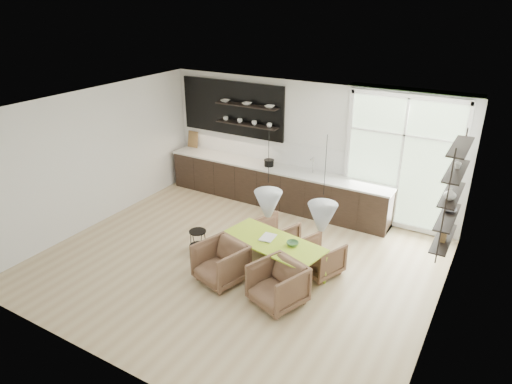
% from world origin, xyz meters
% --- Properties ---
extents(room, '(7.02, 6.01, 2.91)m').
position_xyz_m(room, '(0.58, 1.10, 1.46)').
color(room, '#CEB78B').
rests_on(room, ground).
extents(kitchen_run, '(5.54, 0.69, 2.75)m').
position_xyz_m(kitchen_run, '(-0.69, 2.69, 0.60)').
color(kitchen_run, black).
rests_on(kitchen_run, ground).
extents(right_shelving, '(0.26, 1.22, 1.90)m').
position_xyz_m(right_shelving, '(3.36, 1.17, 1.65)').
color(right_shelving, black).
rests_on(right_shelving, ground).
extents(dining_table, '(1.95, 1.15, 0.67)m').
position_xyz_m(dining_table, '(0.76, 0.03, 0.62)').
color(dining_table, '#ACD32B').
rests_on(dining_table, ground).
extents(armchair_back_left, '(0.90, 0.92, 0.66)m').
position_xyz_m(armchair_back_left, '(0.43, 0.79, 0.33)').
color(armchair_back_left, brown).
rests_on(armchair_back_left, ground).
extents(armchair_back_right, '(0.89, 0.90, 0.63)m').
position_xyz_m(armchair_back_right, '(1.48, 0.50, 0.32)').
color(armchair_back_right, brown).
rests_on(armchair_back_right, ground).
extents(armchair_front_left, '(0.95, 0.97, 0.72)m').
position_xyz_m(armchair_front_left, '(0.09, -0.60, 0.36)').
color(armchair_front_left, brown).
rests_on(armchair_front_left, ground).
extents(armchair_front_right, '(0.98, 1.00, 0.71)m').
position_xyz_m(armchair_front_right, '(1.24, -0.67, 0.36)').
color(armchair_front_right, brown).
rests_on(armchair_front_right, ground).
extents(wire_stool, '(0.35, 0.35, 0.45)m').
position_xyz_m(wire_stool, '(-0.85, -0.01, 0.29)').
color(wire_stool, black).
rests_on(wire_stool, ground).
extents(table_book, '(0.26, 0.33, 0.03)m').
position_xyz_m(table_book, '(0.52, 0.07, 0.68)').
color(table_book, white).
rests_on(table_book, dining_table).
extents(table_bowl, '(0.24, 0.24, 0.07)m').
position_xyz_m(table_bowl, '(1.12, 0.08, 0.70)').
color(table_bowl, '#497A48').
rests_on(table_bowl, dining_table).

